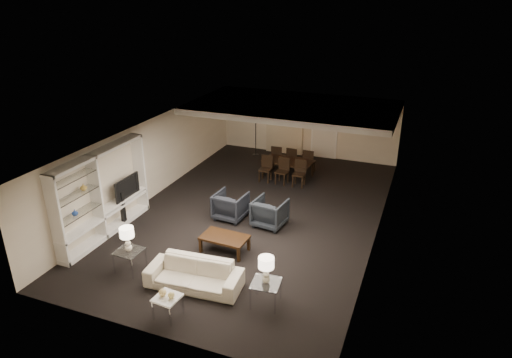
{
  "coord_description": "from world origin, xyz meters",
  "views": [
    {
      "loc": [
        4.41,
        -11.26,
        6.2
      ],
      "look_at": [
        0.0,
        0.0,
        1.1
      ],
      "focal_mm": 32.0,
      "sensor_mm": 36.0,
      "label": 1
    }
  ],
  "objects": [
    {
      "name": "floor",
      "position": [
        0.0,
        0.0,
        0.0
      ],
      "size": [
        11.0,
        11.0,
        0.0
      ],
      "primitive_type": "plane",
      "color": "black",
      "rests_on": "ground"
    },
    {
      "name": "ceiling",
      "position": [
        0.0,
        0.0,
        2.5
      ],
      "size": [
        7.0,
        11.0,
        0.02
      ],
      "primitive_type": "cube",
      "color": "silver",
      "rests_on": "ground"
    },
    {
      "name": "wall_back",
      "position": [
        0.0,
        5.5,
        1.25
      ],
      "size": [
        7.0,
        0.02,
        2.5
      ],
      "primitive_type": "cube",
      "color": "beige",
      "rests_on": "ground"
    },
    {
      "name": "wall_front",
      "position": [
        0.0,
        -5.5,
        1.25
      ],
      "size": [
        7.0,
        0.02,
        2.5
      ],
      "primitive_type": "cube",
      "color": "beige",
      "rests_on": "ground"
    },
    {
      "name": "wall_left",
      "position": [
        -3.5,
        0.0,
        1.25
      ],
      "size": [
        0.02,
        11.0,
        2.5
      ],
      "primitive_type": "cube",
      "color": "beige",
      "rests_on": "ground"
    },
    {
      "name": "wall_right",
      "position": [
        3.5,
        0.0,
        1.25
      ],
      "size": [
        0.02,
        11.0,
        2.5
      ],
      "primitive_type": "cube",
      "color": "beige",
      "rests_on": "ground"
    },
    {
      "name": "ceiling_soffit",
      "position": [
        0.0,
        3.5,
        2.4
      ],
      "size": [
        7.0,
        4.0,
        0.2
      ],
      "primitive_type": "cube",
      "color": "silver",
      "rests_on": "ceiling"
    },
    {
      "name": "curtains",
      "position": [
        -0.9,
        5.42,
        1.2
      ],
      "size": [
        1.5,
        0.12,
        2.4
      ],
      "primitive_type": "cube",
      "color": "beige",
      "rests_on": "wall_back"
    },
    {
      "name": "door",
      "position": [
        0.7,
        5.47,
        1.05
      ],
      "size": [
        0.9,
        0.05,
        2.1
      ],
      "primitive_type": "cube",
      "color": "silver",
      "rests_on": "wall_back"
    },
    {
      "name": "painting",
      "position": [
        2.1,
        5.46,
        1.55
      ],
      "size": [
        0.95,
        0.04,
        0.65
      ],
      "primitive_type": "cube",
      "color": "#142D38",
      "rests_on": "wall_back"
    },
    {
      "name": "media_unit",
      "position": [
        -3.31,
        -2.6,
        1.18
      ],
      "size": [
        0.38,
        3.4,
        2.35
      ],
      "primitive_type": null,
      "color": "white",
      "rests_on": "wall_left"
    },
    {
      "name": "pendant_light",
      "position": [
        0.3,
        3.5,
        1.92
      ],
      "size": [
        0.52,
        0.52,
        0.24
      ],
      "primitive_type": "cylinder",
      "color": "#D8591E",
      "rests_on": "ceiling_soffit"
    },
    {
      "name": "sofa",
      "position": [
        0.03,
        -3.85,
        0.31
      ],
      "size": [
        2.19,
        1.0,
        0.62
      ],
      "primitive_type": "imported",
      "rotation": [
        0.0,
        0.0,
        0.08
      ],
      "color": "beige",
      "rests_on": "floor"
    },
    {
      "name": "coffee_table",
      "position": [
        0.03,
        -2.25,
        0.21
      ],
      "size": [
        1.2,
        0.74,
        0.42
      ],
      "primitive_type": null,
      "rotation": [
        0.0,
        0.0,
        -0.05
      ],
      "color": "black",
      "rests_on": "floor"
    },
    {
      "name": "armchair_left",
      "position": [
        -0.57,
        -0.55,
        0.4
      ],
      "size": [
        0.9,
        0.93,
        0.79
      ],
      "primitive_type": "imported",
      "rotation": [
        0.0,
        0.0,
        3.07
      ],
      "color": "black",
      "rests_on": "floor"
    },
    {
      "name": "armchair_right",
      "position": [
        0.63,
        -0.55,
        0.4
      ],
      "size": [
        0.94,
        0.96,
        0.79
      ],
      "primitive_type": "imported",
      "rotation": [
        0.0,
        0.0,
        3.03
      ],
      "color": "black",
      "rests_on": "floor"
    },
    {
      "name": "side_table_left",
      "position": [
        -1.67,
        -3.85,
        0.27
      ],
      "size": [
        0.62,
        0.62,
        0.55
      ],
      "primitive_type": null,
      "rotation": [
        0.0,
        0.0,
        -0.05
      ],
      "color": "white",
      "rests_on": "floor"
    },
    {
      "name": "side_table_right",
      "position": [
        1.73,
        -3.85,
        0.27
      ],
      "size": [
        0.64,
        0.64,
        0.55
      ],
      "primitive_type": null,
      "rotation": [
        0.0,
        0.0,
        0.1
      ],
      "color": "silver",
      "rests_on": "floor"
    },
    {
      "name": "table_lamp_left",
      "position": [
        -1.67,
        -3.85,
        0.85
      ],
      "size": [
        0.35,
        0.35,
        0.6
      ],
      "primitive_type": null,
      "rotation": [
        0.0,
        0.0,
        0.05
      ],
      "color": "white",
      "rests_on": "side_table_left"
    },
    {
      "name": "table_lamp_right",
      "position": [
        1.73,
        -3.85,
        0.85
      ],
      "size": [
        0.36,
        0.36,
        0.6
      ],
      "primitive_type": null,
      "rotation": [
        0.0,
        0.0,
        -0.1
      ],
      "color": "beige",
      "rests_on": "side_table_right"
    },
    {
      "name": "marble_table",
      "position": [
        0.03,
        -4.95,
        0.24
      ],
      "size": [
        0.53,
        0.53,
        0.49
      ],
      "primitive_type": null,
      "rotation": [
        0.0,
        0.0,
        -0.09
      ],
      "color": "silver",
      "rests_on": "floor"
    },
    {
      "name": "gold_gourd_a",
      "position": [
        -0.07,
        -4.95,
        0.56
      ],
      "size": [
        0.16,
        0.16,
        0.16
      ],
      "primitive_type": "sphere",
      "color": "#F0D07F",
      "rests_on": "marble_table"
    },
    {
      "name": "gold_gourd_b",
      "position": [
        0.13,
        -4.95,
        0.56
      ],
      "size": [
        0.14,
        0.14,
        0.14
      ],
      "primitive_type": "sphere",
      "color": "#E1D077",
      "rests_on": "marble_table"
    },
    {
      "name": "television",
      "position": [
        -3.28,
        -1.75,
        1.05
      ],
      "size": [
        1.03,
        0.14,
        0.59
      ],
      "primitive_type": "imported",
      "rotation": [
        0.0,
        0.0,
        1.57
      ],
      "color": "black",
      "rests_on": "media_unit"
    },
    {
      "name": "vase_blue",
      "position": [
        -3.31,
        -3.65,
        1.14
      ],
      "size": [
        0.15,
        0.15,
        0.16
      ],
      "primitive_type": "imported",
      "color": "#224396",
      "rests_on": "media_unit"
    },
    {
      "name": "vase_amber",
      "position": [
        -3.31,
        -3.24,
        1.65
      ],
      "size": [
        0.17,
        0.17,
        0.17
      ],
      "primitive_type": "imported",
      "color": "gold",
      "rests_on": "media_unit"
    },
    {
      "name": "floor_speaker",
      "position": [
        -3.2,
        -2.02,
        0.51
      ],
      "size": [
        0.11,
        0.11,
        1.02
      ],
      "primitive_type": "cube",
      "rotation": [
        0.0,
        0.0,
        0.02
      ],
      "color": "black",
      "rests_on": "floor"
    },
    {
      "name": "dining_table",
      "position": [
        0.01,
        3.03,
        0.3
      ],
      "size": [
        1.81,
        1.13,
        0.61
      ],
      "primitive_type": "imported",
      "rotation": [
        0.0,
        0.0,
        -0.1
      ],
      "color": "black",
      "rests_on": "floor"
    },
    {
      "name": "chair_nl",
      "position": [
        -0.59,
        2.38,
        0.45
      ],
      "size": [
        0.43,
        0.43,
        0.9
      ],
      "primitive_type": null,
      "rotation": [
        0.0,
        0.0,
        0.03
      ],
      "color": "black",
      "rests_on": "floor"
    },
    {
      "name": "chair_nm",
      "position": [
        0.01,
        2.38,
        0.45
      ],
      "size": [
        0.45,
        0.45,
        0.9
      ],
      "primitive_type": null,
      "rotation": [
        0.0,
        0.0,
        -0.09
      ],
      "color": "black",
      "rests_on": "floor"
    },
    {
      "name": "chair_nr",
      "position": [
        0.61,
        2.38,
        0.45
      ],
      "size": [
        0.43,
        0.43,
        0.9
      ],
      "primitive_type": null,
      "rotation": [
        0.0,
        0.0,
        0.02
      ],
      "color": "black",
      "rests_on": "floor"
    },
    {
      "name": "chair_fl",
      "position": [
        -0.59,
        3.68,
        0.45
      ],
      "size": [
        0.44,
        0.44,
        0.9
      ],
      "primitive_type": null,
      "rotation": [
        0.0,
        0.0,
        3.2
      ],
      "color": "black",
      "rests_on": "floor"
    },
    {
      "name": "chair_fm",
      "position": [
        0.01,
        3.68,
        0.45
      ],
      "size": [
        0.45,
        0.45,
        0.9
      ],
      "primitive_type": null,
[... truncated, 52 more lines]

